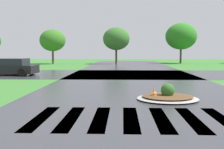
% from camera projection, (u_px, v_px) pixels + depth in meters
% --- Properties ---
extents(asphalt_roadway, '(10.16, 80.00, 0.01)m').
position_uv_depth(asphalt_roadway, '(138.00, 95.00, 12.68)').
color(asphalt_roadway, '#35353A').
rests_on(asphalt_roadway, ground).
extents(asphalt_cross_road, '(90.00, 9.14, 0.01)m').
position_uv_depth(asphalt_cross_road, '(131.00, 74.00, 23.63)').
color(asphalt_cross_road, '#35353A').
rests_on(asphalt_cross_road, ground).
extents(crosswalk_stripes, '(6.75, 3.16, 0.01)m').
position_uv_depth(crosswalk_stripes, '(146.00, 119.00, 8.33)').
color(crosswalk_stripes, white).
rests_on(crosswalk_stripes, ground).
extents(median_island, '(2.52, 2.35, 0.68)m').
position_uv_depth(median_island, '(168.00, 97.00, 11.48)').
color(median_island, '#9E9B93').
rests_on(median_island, ground).
extents(car_white_sedan, '(4.31, 2.39, 1.37)m').
position_uv_depth(car_white_sedan, '(11.00, 67.00, 22.53)').
color(car_white_sedan, black).
rests_on(car_white_sedan, ground).
extents(drainage_pipe_stack, '(2.70, 1.41, 0.78)m').
position_uv_depth(drainage_pipe_stack, '(9.00, 71.00, 22.43)').
color(drainage_pipe_stack, '#9E9B93').
rests_on(drainage_pipe_stack, ground).
extents(traffic_cone, '(0.36, 0.36, 0.53)m').
position_uv_depth(traffic_cone, '(154.00, 94.00, 11.44)').
color(traffic_cone, orange).
rests_on(traffic_cone, ground).
extents(background_treeline, '(41.48, 6.54, 6.03)m').
position_uv_depth(background_treeline, '(124.00, 39.00, 41.34)').
color(background_treeline, '#4C3823').
rests_on(background_treeline, ground).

